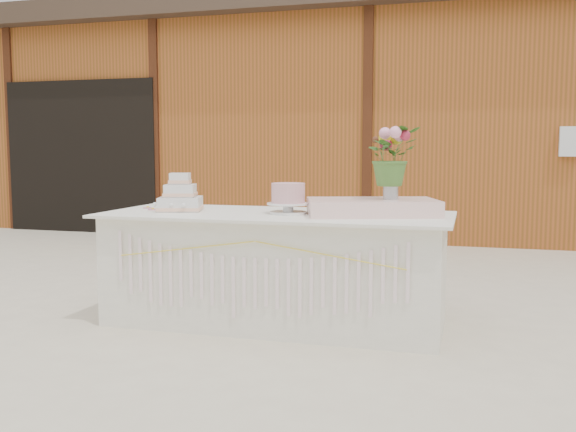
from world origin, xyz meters
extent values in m
plane|color=beige|center=(0.00, 0.00, 0.00)|extent=(80.00, 80.00, 0.00)
cube|color=#9B4A20|center=(0.00, 6.00, 1.50)|extent=(12.00, 4.00, 3.00)
cube|color=#382A1F|center=(0.00, 6.00, 3.15)|extent=(12.60, 4.60, 0.30)
cube|color=black|center=(-4.20, 3.98, 1.10)|extent=(2.40, 0.08, 2.20)
cube|color=white|center=(0.00, 0.00, 0.38)|extent=(2.28, 0.88, 0.75)
cube|color=white|center=(0.00, 0.00, 0.76)|extent=(2.40, 1.00, 0.02)
cube|color=silver|center=(-0.71, -0.02, 0.82)|extent=(0.36, 0.36, 0.10)
cube|color=#FFC1A1|center=(-0.71, -0.02, 0.79)|extent=(0.38, 0.38, 0.02)
cube|color=silver|center=(-0.71, -0.02, 0.91)|extent=(0.26, 0.26, 0.09)
cube|color=#FFC1A1|center=(-0.71, -0.02, 0.89)|extent=(0.27, 0.27, 0.02)
cube|color=silver|center=(-0.71, -0.02, 1.00)|extent=(0.17, 0.17, 0.08)
cube|color=#FFC1A1|center=(-0.71, -0.02, 0.98)|extent=(0.18, 0.18, 0.02)
cylinder|color=white|center=(0.09, -0.01, 0.78)|extent=(0.25, 0.25, 0.02)
cylinder|color=white|center=(0.09, -0.01, 0.81)|extent=(0.07, 0.07, 0.05)
cylinder|color=white|center=(0.09, -0.01, 0.84)|extent=(0.29, 0.29, 0.01)
cylinder|color=#D79BA4|center=(0.09, -0.01, 0.91)|extent=(0.23, 0.23, 0.14)
cube|color=beige|center=(0.66, 0.05, 0.82)|extent=(0.96, 0.73, 0.11)
cylinder|color=silver|center=(0.78, 0.09, 0.95)|extent=(0.10, 0.10, 0.14)
imported|color=#436F2C|center=(0.78, 0.09, 1.21)|extent=(0.47, 0.47, 0.40)
camera|label=1|loc=(1.29, -4.21, 1.21)|focal=40.00mm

